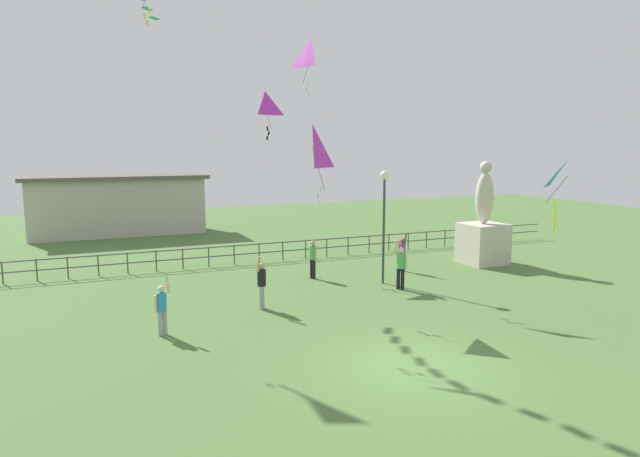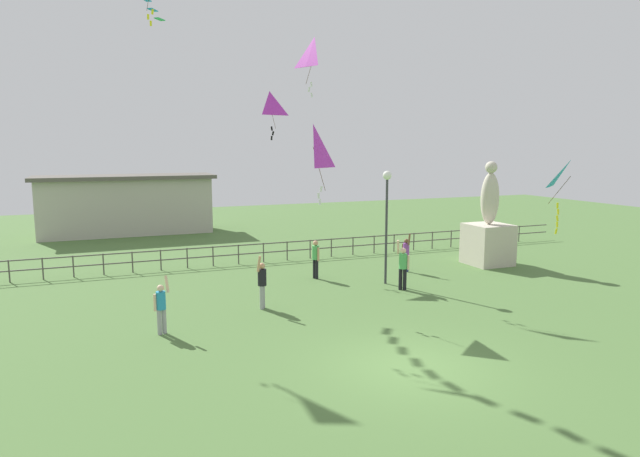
{
  "view_description": "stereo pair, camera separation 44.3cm",
  "coord_description": "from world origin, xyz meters",
  "px_view_note": "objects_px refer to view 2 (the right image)",
  "views": [
    {
      "loc": [
        -7.58,
        -11.45,
        5.57
      ],
      "look_at": [
        -0.36,
        5.24,
        2.89
      ],
      "focal_mm": 31.04,
      "sensor_mm": 36.0,
      "label": 1
    },
    {
      "loc": [
        -7.17,
        -11.62,
        5.57
      ],
      "look_at": [
        -0.36,
        5.24,
        2.89
      ],
      "focal_mm": 31.04,
      "sensor_mm": 36.0,
      "label": 2
    }
  ],
  "objects_px": {
    "person_1": "(262,282)",
    "person_2": "(406,252)",
    "statue_monument": "(488,234)",
    "person_3": "(161,305)",
    "lamppost": "(387,203)",
    "kite_0": "(570,178)",
    "kite_1": "(270,106)",
    "kite_4": "(313,148)",
    "kite_5": "(315,55)",
    "person_4": "(403,265)",
    "person_0": "(316,257)"
  },
  "relations": [
    {
      "from": "person_1",
      "to": "person_2",
      "type": "distance_m",
      "value": 8.26
    },
    {
      "from": "statue_monument",
      "to": "person_3",
      "type": "xyz_separation_m",
      "value": [
        -15.62,
        -4.52,
        -0.57
      ]
    },
    {
      "from": "statue_monument",
      "to": "lamppost",
      "type": "height_order",
      "value": "statue_monument"
    },
    {
      "from": "kite_0",
      "to": "statue_monument",
      "type": "bearing_deg",
      "value": 70.49
    },
    {
      "from": "person_2",
      "to": "lamppost",
      "type": "bearing_deg",
      "value": -139.83
    },
    {
      "from": "lamppost",
      "to": "person_1",
      "type": "xyz_separation_m",
      "value": [
        -5.69,
        -1.53,
        -2.39
      ]
    },
    {
      "from": "person_2",
      "to": "kite_0",
      "type": "relative_size",
      "value": 0.72
    },
    {
      "from": "kite_1",
      "to": "kite_4",
      "type": "relative_size",
      "value": 0.81
    },
    {
      "from": "lamppost",
      "to": "kite_5",
      "type": "xyz_separation_m",
      "value": [
        -2.04,
        2.75,
        6.05
      ]
    },
    {
      "from": "person_4",
      "to": "kite_1",
      "type": "relative_size",
      "value": 0.89
    },
    {
      "from": "person_0",
      "to": "kite_5",
      "type": "distance_m",
      "value": 8.5
    },
    {
      "from": "lamppost",
      "to": "person_4",
      "type": "height_order",
      "value": "lamppost"
    },
    {
      "from": "statue_monument",
      "to": "person_0",
      "type": "xyz_separation_m",
      "value": [
        -8.73,
        0.36,
        -0.52
      ]
    },
    {
      "from": "person_0",
      "to": "statue_monument",
      "type": "bearing_deg",
      "value": -2.33
    },
    {
      "from": "lamppost",
      "to": "person_1",
      "type": "distance_m",
      "value": 6.36
    },
    {
      "from": "kite_1",
      "to": "person_4",
      "type": "bearing_deg",
      "value": -65.59
    },
    {
      "from": "person_1",
      "to": "kite_4",
      "type": "distance_m",
      "value": 4.95
    },
    {
      "from": "person_2",
      "to": "kite_4",
      "type": "bearing_deg",
      "value": -150.71
    },
    {
      "from": "person_0",
      "to": "person_1",
      "type": "bearing_deg",
      "value": -134.26
    },
    {
      "from": "statue_monument",
      "to": "kite_1",
      "type": "height_order",
      "value": "kite_1"
    },
    {
      "from": "statue_monument",
      "to": "person_2",
      "type": "height_order",
      "value": "statue_monument"
    },
    {
      "from": "statue_monument",
      "to": "kite_0",
      "type": "distance_m",
      "value": 8.12
    },
    {
      "from": "person_3",
      "to": "kite_5",
      "type": "height_order",
      "value": "kite_5"
    },
    {
      "from": "person_3",
      "to": "kite_0",
      "type": "distance_m",
      "value": 13.84
    },
    {
      "from": "kite_1",
      "to": "person_3",
      "type": "bearing_deg",
      "value": -124.72
    },
    {
      "from": "person_2",
      "to": "kite_5",
      "type": "xyz_separation_m",
      "value": [
        -3.98,
        1.12,
        8.52
      ]
    },
    {
      "from": "lamppost",
      "to": "kite_4",
      "type": "distance_m",
      "value": 4.66
    },
    {
      "from": "statue_monument",
      "to": "person_4",
      "type": "bearing_deg",
      "value": -156.74
    },
    {
      "from": "person_3",
      "to": "kite_1",
      "type": "xyz_separation_m",
      "value": [
        6.17,
        8.9,
        6.61
      ]
    },
    {
      "from": "lamppost",
      "to": "person_0",
      "type": "relative_size",
      "value": 2.81
    },
    {
      "from": "kite_4",
      "to": "person_3",
      "type": "bearing_deg",
      "value": -165.7
    },
    {
      "from": "person_3",
      "to": "kite_4",
      "type": "relative_size",
      "value": 0.65
    },
    {
      "from": "kite_4",
      "to": "kite_5",
      "type": "xyz_separation_m",
      "value": [
        1.75,
        4.33,
        3.87
      ]
    },
    {
      "from": "statue_monument",
      "to": "person_2",
      "type": "xyz_separation_m",
      "value": [
        -4.45,
        0.08,
        -0.58
      ]
    },
    {
      "from": "person_1",
      "to": "kite_5",
      "type": "height_order",
      "value": "kite_5"
    },
    {
      "from": "person_4",
      "to": "kite_1",
      "type": "height_order",
      "value": "kite_1"
    },
    {
      "from": "person_4",
      "to": "statue_monument",
      "type": "bearing_deg",
      "value": 23.26
    },
    {
      "from": "person_0",
      "to": "kite_1",
      "type": "distance_m",
      "value": 7.73
    },
    {
      "from": "kite_4",
      "to": "kite_5",
      "type": "height_order",
      "value": "kite_5"
    },
    {
      "from": "person_1",
      "to": "person_3",
      "type": "height_order",
      "value": "person_1"
    },
    {
      "from": "kite_4",
      "to": "statue_monument",
      "type": "bearing_deg",
      "value": 17.11
    },
    {
      "from": "lamppost",
      "to": "person_3",
      "type": "distance_m",
      "value": 10.0
    },
    {
      "from": "person_0",
      "to": "kite_1",
      "type": "height_order",
      "value": "kite_1"
    },
    {
      "from": "person_4",
      "to": "kite_0",
      "type": "relative_size",
      "value": 0.8
    },
    {
      "from": "person_2",
      "to": "kite_5",
      "type": "height_order",
      "value": "kite_5"
    },
    {
      "from": "person_1",
      "to": "person_4",
      "type": "bearing_deg",
      "value": 3.91
    },
    {
      "from": "person_2",
      "to": "kite_5",
      "type": "relative_size",
      "value": 0.72
    },
    {
      "from": "kite_1",
      "to": "kite_4",
      "type": "height_order",
      "value": "kite_1"
    },
    {
      "from": "person_3",
      "to": "lamppost",
      "type": "bearing_deg",
      "value": 17.81
    },
    {
      "from": "kite_0",
      "to": "kite_1",
      "type": "xyz_separation_m",
      "value": [
        -6.94,
        11.47,
        2.98
      ]
    }
  ]
}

